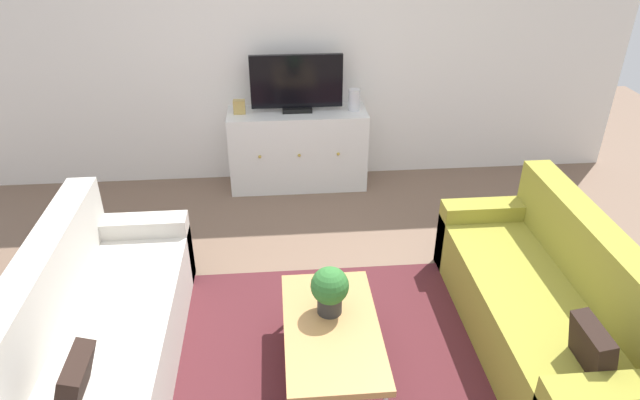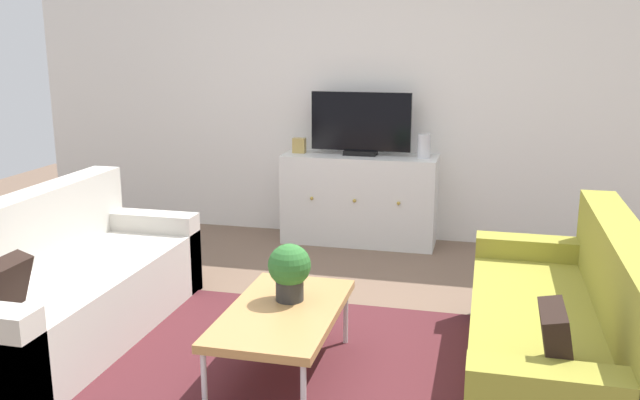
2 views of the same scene
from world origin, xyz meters
TOP-DOWN VIEW (x-y plane):
  - ground_plane at (0.00, 0.00)m, footprint 10.00×10.00m
  - wall_back at (0.00, 2.55)m, footprint 6.40×0.12m
  - area_rug at (0.00, -0.15)m, footprint 2.50×1.90m
  - couch_left_side at (-1.43, -0.10)m, footprint 0.80×1.94m
  - couch_right_side at (1.43, -0.10)m, footprint 0.80×1.94m
  - coffee_table at (-0.00, -0.26)m, footprint 0.56×1.02m
  - potted_plant at (-0.00, -0.13)m, footprint 0.23×0.23m
  - tv_console at (-0.07, 2.27)m, footprint 1.32×0.47m
  - flat_screen_tv at (-0.07, 2.29)m, footprint 0.86×0.16m
  - glass_vase at (0.47, 2.27)m, footprint 0.11×0.11m
  - mantel_clock at (-0.61, 2.27)m, footprint 0.11×0.07m

SIDE VIEW (x-z plane):
  - ground_plane at x=0.00m, z-range 0.00..0.00m
  - area_rug at x=0.00m, z-range 0.00..0.01m
  - couch_left_side at x=-1.43m, z-range -0.14..0.72m
  - couch_right_side at x=1.43m, z-range -0.14..0.72m
  - coffee_table at x=0.00m, z-range 0.16..0.55m
  - tv_console at x=-0.07m, z-range 0.00..0.77m
  - potted_plant at x=0.00m, z-range 0.41..0.72m
  - mantel_clock at x=-0.61m, z-range 0.77..0.90m
  - glass_vase at x=0.47m, z-range 0.77..0.97m
  - flat_screen_tv at x=-0.07m, z-range 0.77..1.31m
  - wall_back at x=0.00m, z-range 0.00..2.70m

